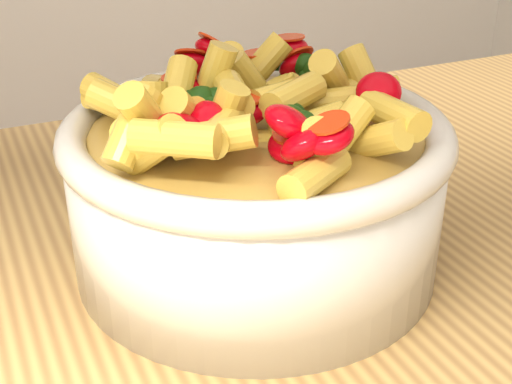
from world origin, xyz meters
name	(u,v)px	position (x,y,z in m)	size (l,w,h in m)	color
serving_bowl	(256,190)	(-0.01, 0.05, 0.96)	(0.27, 0.27, 0.12)	silver
pasta_salad	(256,94)	(-0.01, 0.05, 1.03)	(0.22, 0.22, 0.05)	#F2D14C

